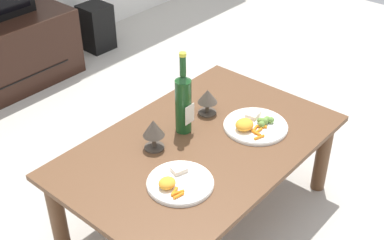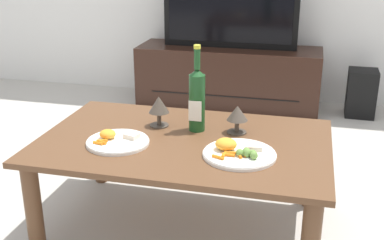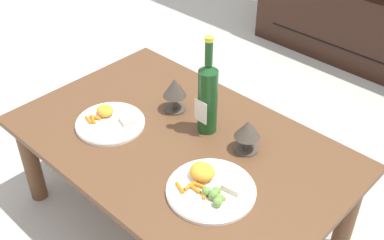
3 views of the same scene
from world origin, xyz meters
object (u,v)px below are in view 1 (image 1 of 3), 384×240
Objects in this scene: wine_bottle at (183,101)px; dinner_plate_right at (255,125)px; goblet_left at (153,129)px; floor_speaker at (96,27)px; dining_table at (200,155)px; dinner_plate_left at (179,182)px; goblet_right at (208,98)px.

wine_bottle is 1.32× the size of dinner_plate_right.
goblet_left is 0.48× the size of dinner_plate_right.
dining_table is at bearing -115.50° from floor_speaker.
floor_speaker is 2.00m from dinner_plate_right.
dining_table is at bearing -40.66° from goblet_left.
dinner_plate_left reaches higher than dining_table.
dining_table is 4.67× the size of dinner_plate_left.
goblet_left is 0.48m from dinner_plate_right.
dinner_plate_right is (0.51, -0.00, 0.00)m from dinner_plate_left.
dinner_plate_right reaches higher than floor_speaker.
goblet_right reaches higher than dinner_plate_right.
dinner_plate_left is at bearing -114.79° from goblet_left.
dinner_plate_left is at bearing -152.98° from goblet_right.
wine_bottle reaches higher than goblet_left.
dinner_plate_left is at bearing -157.18° from dining_table.
dining_table is 0.29m from goblet_right.
goblet_left is at bearing 139.34° from dining_table.
dinner_plate_right is (-0.64, -1.87, 0.27)m from floor_speaker.
floor_speaker is at bearing 57.54° from goblet_left.
wine_bottle is 0.40m from dinner_plate_left.
floor_speaker is 1.80m from goblet_right.
wine_bottle reaches higher than floor_speaker.
wine_bottle is at bearing -177.10° from goblet_right.
floor_speaker is 1.90m from wine_bottle.
dinner_plate_left is (-0.11, -0.24, -0.08)m from goblet_left.
goblet_left reaches higher than floor_speaker.
dining_table is 0.29m from dinner_plate_left.
wine_bottle is 0.19m from goblet_left.
wine_bottle is (-0.86, -1.64, 0.41)m from floor_speaker.
goblet_right is 0.48× the size of dinner_plate_left.
goblet_right is at bearing -0.00° from goblet_left.
dinner_plate_left is at bearing 179.91° from dinner_plate_right.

